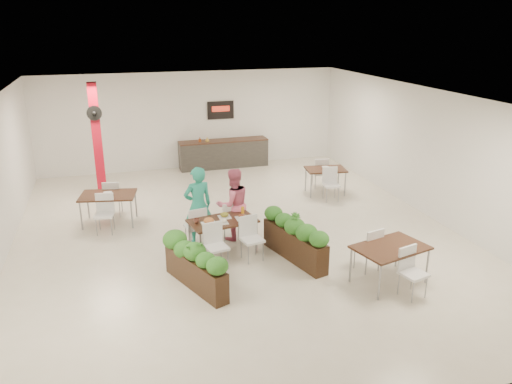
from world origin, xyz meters
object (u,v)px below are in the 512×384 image
Objects in this scene: side_table_b at (325,173)px; side_table_c at (390,252)px; diner_woman at (233,204)px; service_counter at (224,153)px; main_table at (222,225)px; planter_right at (295,237)px; side_table_a at (108,199)px; diner_man at (198,206)px; red_column at (97,139)px; planter_left at (195,263)px.

side_table_b and side_table_c have the same top height.
service_counter is at bearing -111.61° from diner_woman.
diner_woman is at bearing 58.10° from main_table.
planter_right is at bearing 113.64° from diner_woman.
side_table_a is at bearing -133.29° from service_counter.
side_table_c is at bearing -31.22° from side_table_a.
service_counter is 4.16m from side_table_b.
service_counter is at bearing 76.66° from main_table.
service_counter is 1.69× the size of diner_man.
red_column is 1.92× the size of side_table_b.
red_column is 1.66× the size of planter_right.
planter_right reaches higher than side_table_c.
diner_man reaches higher than main_table.
side_table_b is 5.20m from side_table_c.
side_table_a and side_table_b have the same top height.
diner_woman is at bearing 115.37° from side_table_c.
service_counter is at bearing 88.63° from planter_right.
service_counter is 1.71× the size of planter_left.
planter_left is (-2.36, -7.79, 0.01)m from service_counter.
main_table is at bearing -61.94° from red_column.
diner_woman is (-1.13, -5.82, 0.34)m from service_counter.
main_table is 1.02× the size of diner_man.
red_column reaches higher than service_counter.
red_column is at bearing 125.51° from planter_right.
planter_right is (3.83, -5.36, -1.14)m from red_column.
diner_woman reaches higher than main_table.
side_table_a is at bearing 139.28° from planter_right.
side_table_a is at bearing 123.64° from side_table_c.
service_counter is (4.00, 1.86, -1.15)m from red_column.
planter_left is 0.91× the size of planter_right.
diner_woman is at bearing 57.94° from planter_left.
main_table is 1.56m from planter_right.
planter_right is 4.36m from side_table_b.
planter_left is at bearing -106.84° from service_counter.
diner_man is at bearing -10.65° from diner_woman.
main_table is at bearing 110.15° from diner_man.
planter_right is at bearing 119.72° from side_table_c.
side_table_a is 1.00× the size of side_table_b.
diner_woman reaches higher than side_table_c.
planter_left is 1.06× the size of side_table_b.
diner_man is 2.04m from planter_left.
diner_woman is 1.73m from planter_right.
planter_left reaches higher than side_table_b.
red_column is at bearing 105.50° from planter_left.
planter_right is at bearing -114.36° from side_table_b.
side_table_a is (0.16, -2.21, -1.00)m from red_column.
diner_woman is at bearing 169.35° from diner_man.
service_counter is 1.80× the size of side_table_a.
main_table is 0.80m from diner_woman.
planter_right is (2.18, 0.56, -0.00)m from planter_left.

